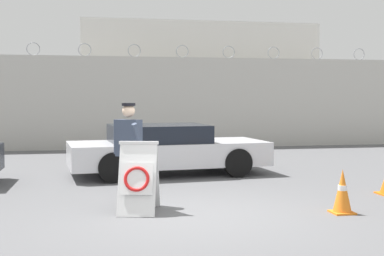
# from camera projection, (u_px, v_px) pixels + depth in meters

# --- Properties ---
(ground_plane) EXTENTS (90.00, 90.00, 0.00)m
(ground_plane) POSITION_uv_depth(u_px,v_px,m) (193.00, 214.00, 8.56)
(ground_plane) COLOR #5B5B5E
(perimeter_wall) EXTENTS (36.00, 0.30, 3.79)m
(perimeter_wall) POSITION_uv_depth(u_px,v_px,m) (135.00, 103.00, 19.39)
(perimeter_wall) COLOR beige
(perimeter_wall) RESTS_ON ground_plane
(building_block) EXTENTS (9.81, 7.64, 4.94)m
(building_block) POSITION_uv_depth(u_px,v_px,m) (188.00, 84.00, 25.27)
(building_block) COLOR silver
(building_block) RESTS_ON ground_plane
(barricade_sign) EXTENTS (0.79, 0.99, 1.17)m
(barricade_sign) POSITION_uv_depth(u_px,v_px,m) (139.00, 177.00, 8.69)
(barricade_sign) COLOR white
(barricade_sign) RESTS_ON ground_plane
(security_guard) EXTENTS (0.54, 0.63, 1.78)m
(security_guard) POSITION_uv_depth(u_px,v_px,m) (129.00, 147.00, 9.39)
(security_guard) COLOR #514C42
(security_guard) RESTS_ON ground_plane
(traffic_cone_mid) EXTENTS (0.35, 0.35, 0.72)m
(traffic_cone_mid) POSITION_uv_depth(u_px,v_px,m) (342.00, 191.00, 8.63)
(traffic_cone_mid) COLOR orange
(traffic_cone_mid) RESTS_ON ground_plane
(parked_car_rear_sedan) EXTENTS (4.88, 2.38, 1.21)m
(parked_car_rear_sedan) POSITION_uv_depth(u_px,v_px,m) (166.00, 149.00, 12.93)
(parked_car_rear_sedan) COLOR black
(parked_car_rear_sedan) RESTS_ON ground_plane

